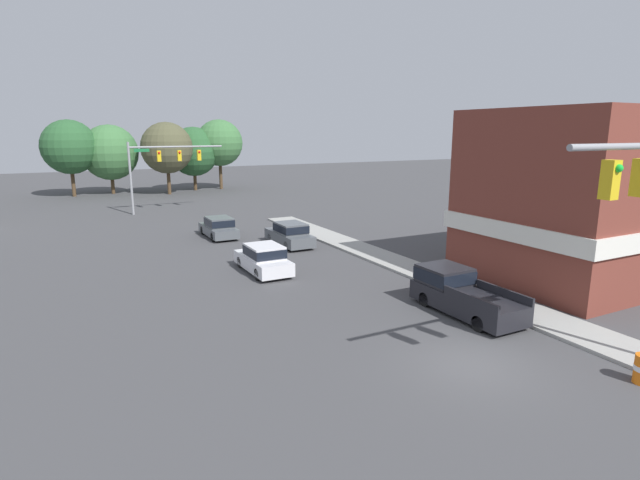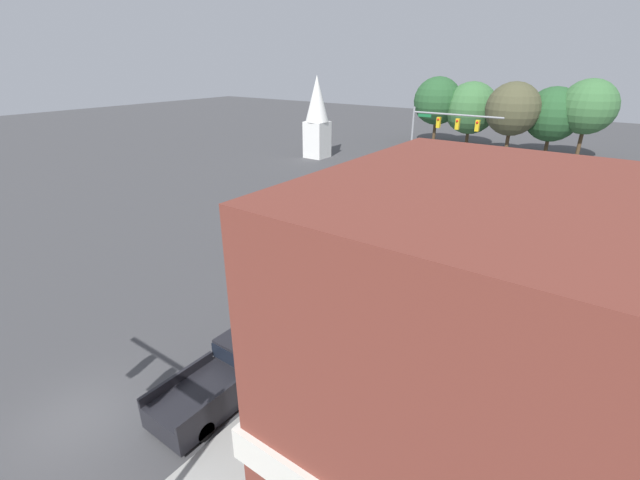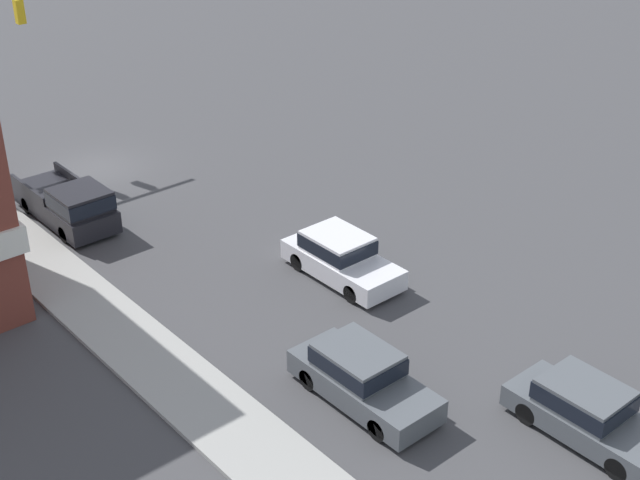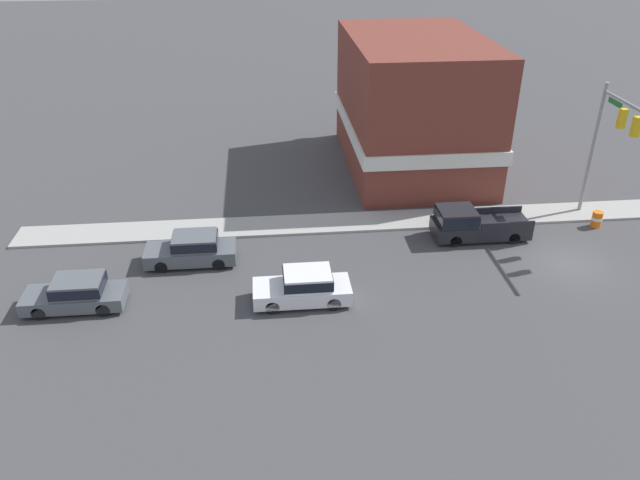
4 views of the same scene
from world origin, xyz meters
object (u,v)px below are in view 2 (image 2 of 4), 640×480
Objects in this scene: car_oncoming at (395,235)px; pickup_truck_parked at (233,370)px; car_second_ahead at (383,205)px; car_lead at (291,248)px.

car_oncoming is 15.50m from pickup_truck_parked.
car_second_ahead is at bearing -54.64° from car_oncoming.
pickup_truck_parked reaches higher than car_lead.
car_oncoming is at bearing 53.20° from car_lead.
car_oncoming is at bearing -54.64° from car_second_ahead.
pickup_truck_parked reaches higher than car_oncoming.
car_lead reaches higher than car_second_ahead.
car_lead is 6.94m from car_oncoming.
car_lead is at bearing 53.20° from car_oncoming.
car_oncoming is (4.16, 5.56, 0.01)m from car_lead.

